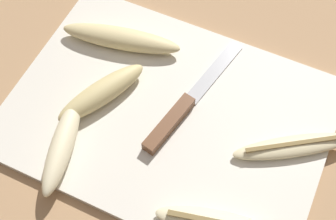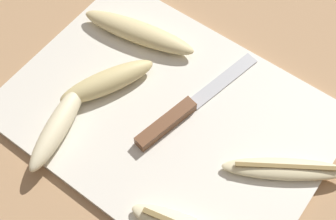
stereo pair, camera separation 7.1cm
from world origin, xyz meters
name	(u,v)px [view 2 (the right image)]	position (x,y,z in m)	size (l,w,h in m)	color
ground_plane	(168,117)	(0.00, 0.00, 0.00)	(4.00, 4.00, 0.00)	tan
cutting_board	(168,115)	(0.00, 0.00, 0.01)	(0.48, 0.35, 0.01)	silver
knife	(177,115)	(0.02, 0.00, 0.02)	(0.07, 0.24, 0.02)	brown
banana_mellow_near	(138,32)	(-0.13, 0.09, 0.03)	(0.20, 0.08, 0.03)	beige
banana_bright_far	(58,126)	(-0.11, -0.12, 0.03)	(0.07, 0.16, 0.03)	beige
banana_spotted_left	(107,82)	(-0.10, -0.02, 0.03)	(0.10, 0.16, 0.03)	#DBC684
banana_cream_curved	(285,169)	(0.19, 0.02, 0.02)	(0.17, 0.13, 0.02)	beige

